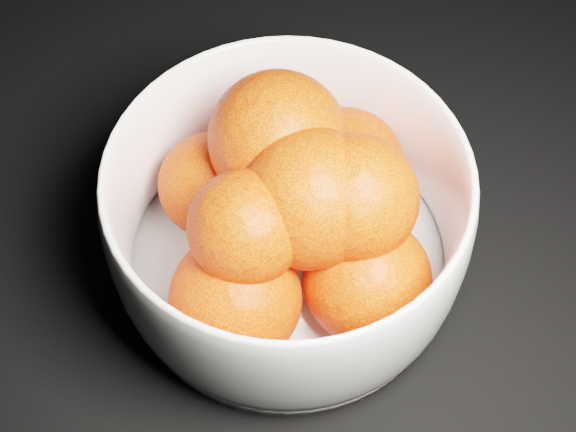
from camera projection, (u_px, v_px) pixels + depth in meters
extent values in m
cube|color=black|center=(510.00, 12.00, 0.77)|extent=(3.00, 3.00, 0.00)
cylinder|color=white|center=(288.00, 261.00, 0.61)|extent=(0.24, 0.24, 0.01)
sphere|color=#F5350C|center=(344.00, 168.00, 0.60)|extent=(0.09, 0.09, 0.09)
sphere|color=#F5350C|center=(212.00, 185.00, 0.59)|extent=(0.08, 0.08, 0.08)
sphere|color=#F5350C|center=(236.00, 299.00, 0.54)|extent=(0.09, 0.09, 0.09)
sphere|color=#F5350C|center=(367.00, 280.00, 0.54)|extent=(0.09, 0.09, 0.09)
sphere|color=#F5350C|center=(278.00, 140.00, 0.55)|extent=(0.10, 0.10, 0.10)
sphere|color=#F5350C|center=(246.00, 228.00, 0.51)|extent=(0.08, 0.08, 0.08)
sphere|color=#F5350C|center=(353.00, 199.00, 0.52)|extent=(0.09, 0.09, 0.09)
sphere|color=#F5350C|center=(311.00, 199.00, 0.52)|extent=(0.09, 0.09, 0.09)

